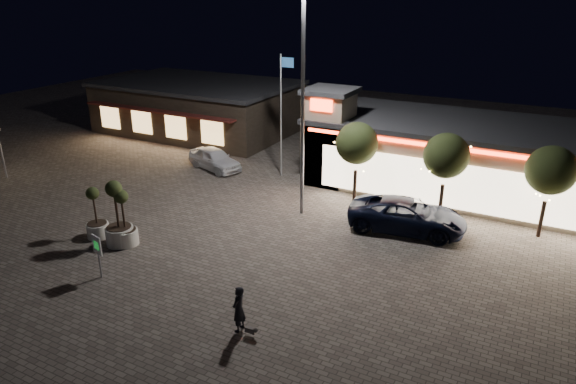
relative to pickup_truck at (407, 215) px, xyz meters
The scene contains 16 objects.
ground 11.65m from the pickup_truck, 132.21° to the right, with size 90.00×90.00×0.00m, color #685D54.
retail_building 7.53m from the pickup_truck, 76.75° to the left, with size 20.40×8.40×6.10m.
restaurant_building 24.63m from the pickup_truck, 152.48° to the left, with size 16.40×11.00×4.30m.
floodlight_pole 8.51m from the pickup_truck, behind, with size 0.60×0.40×12.38m.
flagpole 11.35m from the pickup_truck, 155.68° to the left, with size 0.95×0.10×8.00m.
string_tree_a 5.26m from the pickup_truck, 147.90° to the left, with size 2.42×2.42×4.79m.
string_tree_b 3.82m from the pickup_truck, 63.52° to the left, with size 2.42×2.42×4.79m.
string_tree_c 7.17m from the pickup_truck, 21.11° to the left, with size 2.42×2.42×4.79m.
pickup_truck is the anchor object (origin of this frame).
white_sedan 14.88m from the pickup_truck, 167.14° to the left, with size 1.79×4.44×1.51m, color white.
pedestrian 11.65m from the pickup_truck, 105.58° to the right, with size 0.67×0.44×1.83m, color black.
dog 11.61m from the pickup_truck, 102.51° to the right, with size 0.52×0.19×0.28m.
planter_left 14.56m from the pickup_truck, 145.97° to the right, with size 1.36×1.36×3.34m.
planter_mid 15.86m from the pickup_truck, 149.34° to the right, with size 1.10×1.10×2.71m.
planter_right 14.26m from the pickup_truck, 145.69° to the right, with size 1.18×1.18×2.90m.
valet_sign 15.14m from the pickup_truck, 134.00° to the right, with size 0.66×0.22×2.01m.
Camera 1 is at (13.61, -15.73, 11.81)m, focal length 32.00 mm.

